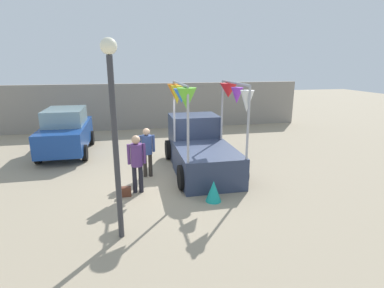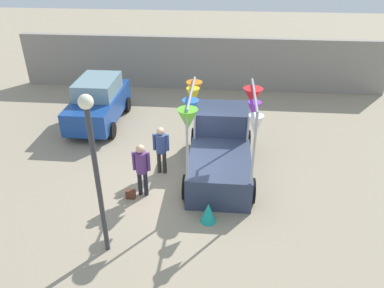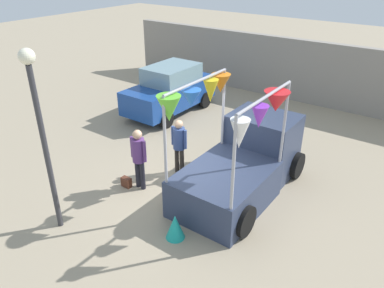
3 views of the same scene
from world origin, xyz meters
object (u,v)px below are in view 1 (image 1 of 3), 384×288
parked_car (66,131)px  street_lamp (113,116)px  vendor_truck (199,144)px  handbag (126,192)px  folded_kite_bundle_teal (214,191)px  person_vendor (147,148)px  person_customer (137,158)px

parked_car → street_lamp: street_lamp is taller
vendor_truck → handbag: (-2.61, -1.87, -0.76)m
parked_car → folded_kite_bundle_teal: (4.79, -5.79, -0.64)m
folded_kite_bundle_teal → person_vendor: bearing=125.7°
vendor_truck → folded_kite_bundle_teal: (-0.24, -2.70, -0.60)m
person_vendor → folded_kite_bundle_teal: (1.64, -2.29, -0.71)m
handbag → person_customer: bearing=29.7°
person_customer → handbag: person_customer is taller
parked_car → person_customer: (2.77, -4.76, 0.11)m
vendor_truck → folded_kite_bundle_teal: 2.78m
person_customer → handbag: (-0.35, -0.20, -0.92)m
handbag → parked_car: bearing=116.0°
parked_car → person_customer: 5.51m
vendor_truck → person_customer: vendor_truck is taller
parked_car → person_customer: size_ratio=2.30×
street_lamp → folded_kite_bundle_teal: bearing=27.0°
person_vendor → handbag: person_vendor is taller
person_customer → street_lamp: bearing=-101.3°
parked_car → handbag: bearing=-64.0°
vendor_truck → handbag: 3.30m
folded_kite_bundle_teal → person_customer: bearing=152.8°
person_vendor → street_lamp: bearing=-103.2°
person_vendor → street_lamp: size_ratio=0.40×
person_customer → street_lamp: size_ratio=0.42×
handbag → street_lamp: street_lamp is taller
person_vendor → parked_car: bearing=131.9°
parked_car → vendor_truck: bearing=-31.6°
vendor_truck → handbag: bearing=-144.4°
folded_kite_bundle_teal → parked_car: bearing=129.6°
handbag → folded_kite_bundle_teal: size_ratio=0.47×
parked_car → person_vendor: 4.71m
handbag → street_lamp: bearing=-92.9°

